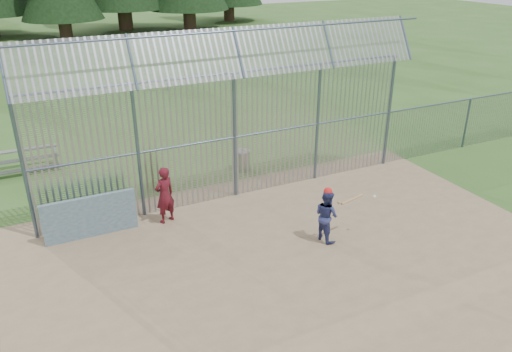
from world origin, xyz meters
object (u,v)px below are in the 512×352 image
onlooker (165,195)px  batter (326,215)px  dugout_wall (90,217)px  bleacher (14,162)px  trash_can (243,160)px

onlooker → batter: bearing=121.4°
dugout_wall → batter: (5.71, -2.96, 0.13)m
dugout_wall → bleacher: (-1.76, 5.67, -0.21)m
trash_can → bleacher: size_ratio=0.27×
onlooker → trash_can: (3.57, 2.49, -0.49)m
dugout_wall → batter: size_ratio=1.70×
dugout_wall → trash_can: size_ratio=3.05×
batter → bleacher: bearing=31.7°
dugout_wall → bleacher: dugout_wall is taller
dugout_wall → batter: 6.43m
onlooker → trash_can: size_ratio=2.08×
dugout_wall → onlooker: onlooker is taller
dugout_wall → onlooker: bearing=-2.8°
dugout_wall → bleacher: 5.94m
dugout_wall → trash_can: (5.65, 2.39, -0.24)m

